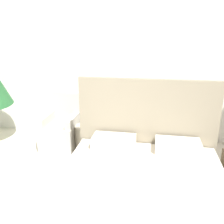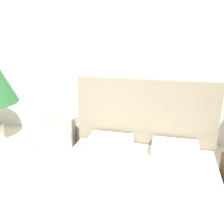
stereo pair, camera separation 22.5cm
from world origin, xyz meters
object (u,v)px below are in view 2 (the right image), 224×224
Objects in this scene: armchair_near_window_right at (111,135)px; bed at (131,207)px; armchair_near_window_left at (63,130)px; side_table at (87,137)px.

bed is at bearing -77.42° from armchair_near_window_right.
armchair_near_window_left and armchair_near_window_right have the same top height.
armchair_near_window_left is at bearing 172.81° from armchair_near_window_right.
armchair_near_window_left is (-1.45, 1.68, -0.01)m from bed.
side_table is at bearing -2.70° from armchair_near_window_left.
armchair_near_window_right is 0.43m from side_table.
armchair_near_window_left is 0.43m from side_table.
armchair_near_window_left is 1.00× the size of armchair_near_window_right.
armchair_near_window_right is at bearing 109.75° from bed.
bed is 2.48× the size of armchair_near_window_right.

